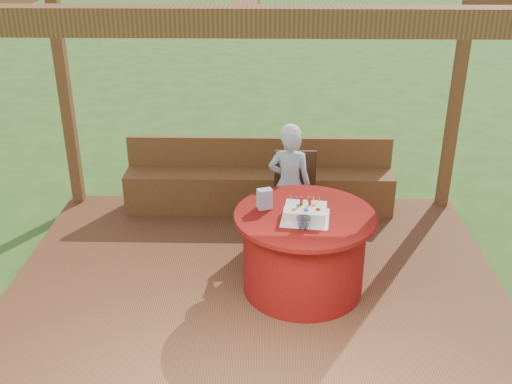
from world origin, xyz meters
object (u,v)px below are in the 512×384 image
at_px(chair, 295,190).
at_px(birthday_cake, 305,212).
at_px(drinking_glass, 303,223).
at_px(elderly_woman, 289,181).
at_px(gift_bag, 265,199).
at_px(bench, 259,187).
at_px(table, 304,251).

height_order(chair, birthday_cake, birthday_cake).
bearing_deg(drinking_glass, birthday_cake, 81.86).
relative_size(chair, drinking_glass, 7.70).
relative_size(elderly_woman, gift_bag, 6.87).
relative_size(bench, birthday_cake, 6.82).
xyz_separation_m(bench, table, (0.42, -1.62, 0.11)).
relative_size(bench, drinking_glass, 26.20).
height_order(elderly_woman, gift_bag, elderly_woman).
bearing_deg(bench, drinking_glass, -78.22).
xyz_separation_m(bench, elderly_woman, (0.32, -0.64, 0.36)).
bearing_deg(gift_bag, bench, 73.36).
xyz_separation_m(table, chair, (-0.04, 1.04, 0.11)).
distance_m(table, drinking_glass, 0.50).
distance_m(table, birthday_cake, 0.43).
bearing_deg(birthday_cake, elderly_woman, 95.48).
distance_m(birthday_cake, gift_bag, 0.39).
bearing_deg(gift_bag, elderly_woman, 54.88).
height_order(table, elderly_woman, elderly_woman).
xyz_separation_m(elderly_woman, gift_bag, (-0.24, -0.87, 0.21)).
bearing_deg(gift_bag, table, -36.68).
bearing_deg(elderly_woman, drinking_glass, -86.61).
bearing_deg(chair, birthday_cake, -88.04).
bearing_deg(elderly_woman, chair, 44.24).
xyz_separation_m(gift_bag, drinking_glass, (0.32, -0.38, -0.04)).
height_order(chair, gift_bag, gift_bag).
relative_size(chair, birthday_cake, 2.01).
bearing_deg(chair, drinking_glass, -89.52).
bearing_deg(birthday_cake, bench, 103.93).
xyz_separation_m(table, drinking_glass, (-0.03, -0.27, 0.42)).
xyz_separation_m(bench, gift_bag, (0.08, -1.51, 0.57)).
height_order(chair, drinking_glass, chair).
relative_size(bench, table, 2.46).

